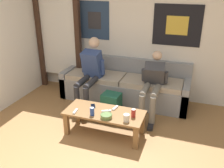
# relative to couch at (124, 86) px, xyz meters

# --- Properties ---
(wall_back) EXTENTS (10.00, 0.07, 2.55)m
(wall_back) POSITION_rel_couch_xyz_m (-0.08, 0.37, 0.99)
(wall_back) COLOR white
(wall_back) RESTS_ON ground_plane
(door_frame) EXTENTS (1.00, 0.10, 2.15)m
(door_frame) POSITION_rel_couch_xyz_m (-1.48, 0.15, 0.91)
(door_frame) COLOR #382319
(door_frame) RESTS_ON ground_plane
(couch) EXTENTS (2.47, 0.73, 0.79)m
(couch) POSITION_rel_couch_xyz_m (0.00, 0.00, 0.00)
(couch) COLOR gray
(couch) RESTS_ON ground_plane
(coffee_table) EXTENTS (1.21, 0.52, 0.38)m
(coffee_table) POSITION_rel_couch_xyz_m (0.06, -1.24, 0.03)
(coffee_table) COLOR olive
(coffee_table) RESTS_ON ground_plane
(person_seated_adult) EXTENTS (0.47, 0.93, 1.26)m
(person_seated_adult) POSITION_rel_couch_xyz_m (-0.55, -0.38, 0.40)
(person_seated_adult) COLOR #2D2D33
(person_seated_adult) RESTS_ON ground_plane
(person_seated_teen) EXTENTS (0.47, 0.96, 1.08)m
(person_seated_teen) POSITION_rel_couch_xyz_m (0.61, -0.37, 0.31)
(person_seated_teen) COLOR gray
(person_seated_teen) RESTS_ON ground_plane
(backpack) EXTENTS (0.33, 0.31, 0.42)m
(backpack) POSITION_rel_couch_xyz_m (-0.03, -0.69, -0.09)
(backpack) COLOR #1E5642
(backpack) RESTS_ON ground_plane
(ceramic_bowl) EXTENTS (0.17, 0.17, 0.06)m
(ceramic_bowl) POSITION_rel_couch_xyz_m (0.15, -1.40, 0.13)
(ceramic_bowl) COLOR #607F47
(ceramic_bowl) RESTS_ON coffee_table
(pillar_candle) EXTENTS (0.09, 0.09, 0.12)m
(pillar_candle) POSITION_rel_couch_xyz_m (0.45, -1.39, 0.15)
(pillar_candle) COLOR silver
(pillar_candle) RESTS_ON coffee_table
(drink_can_blue) EXTENTS (0.07, 0.07, 0.12)m
(drink_can_blue) POSITION_rel_couch_xyz_m (-0.08, -1.39, 0.16)
(drink_can_blue) COLOR #28479E
(drink_can_blue) RESTS_ON coffee_table
(drink_can_red) EXTENTS (0.07, 0.07, 0.12)m
(drink_can_red) POSITION_rel_couch_xyz_m (0.51, -1.24, 0.16)
(drink_can_red) COLOR maroon
(drink_can_red) RESTS_ON coffee_table
(game_controller_near_left) EXTENTS (0.14, 0.10, 0.03)m
(game_controller_near_left) POSITION_rel_couch_xyz_m (0.08, -1.23, 0.11)
(game_controller_near_left) COLOR white
(game_controller_near_left) RESTS_ON coffee_table
(game_controller_near_right) EXTENTS (0.05, 0.15, 0.03)m
(game_controller_near_right) POSITION_rel_couch_xyz_m (-0.36, -1.39, 0.11)
(game_controller_near_right) COLOR white
(game_controller_near_right) RESTS_ON coffee_table
(game_controller_far_center) EXTENTS (0.06, 0.15, 0.03)m
(game_controller_far_center) POSITION_rel_couch_xyz_m (0.18, -1.09, 0.11)
(game_controller_far_center) COLOR white
(game_controller_far_center) RESTS_ON coffee_table
(cell_phone) EXTENTS (0.12, 0.15, 0.01)m
(cell_phone) POSITION_rel_couch_xyz_m (-0.18, -1.14, 0.10)
(cell_phone) COLOR black
(cell_phone) RESTS_ON coffee_table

